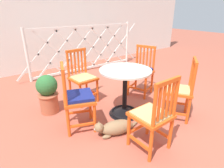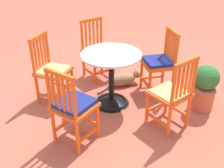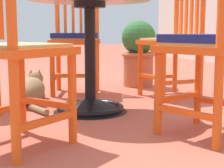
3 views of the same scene
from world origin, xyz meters
name	(u,v)px [view 1 (image 1 of 3)]	position (x,y,z in m)	size (l,w,h in m)	color
ground_plane	(137,117)	(0.00, 0.00, 0.00)	(24.00, 24.00, 0.00)	#AD5642
building_wall_backdrop	(51,15)	(0.00, 3.31, 1.40)	(10.00, 0.20, 2.80)	silver
lattice_fence_panel	(85,48)	(0.52, 2.53, 0.60)	(3.45, 0.06, 1.19)	silver
cafe_table	(125,97)	(-0.08, 0.21, 0.28)	(0.76, 0.76, 0.73)	black
orange_chair_at_corner	(141,72)	(0.65, 0.60, 0.45)	(0.52, 0.52, 0.91)	#EA5619
orange_chair_by_planter	(82,78)	(-0.39, 0.98, 0.43)	(0.43, 0.43, 0.91)	#EA5619
orange_chair_near_fence	(77,98)	(-0.82, 0.30, 0.45)	(0.51, 0.51, 0.91)	#EA5619
orange_chair_facing_out	(153,116)	(-0.33, -0.57, 0.43)	(0.41, 0.41, 0.91)	#EA5619
orange_chair_tucked_in	(180,90)	(0.51, -0.33, 0.43)	(0.56, 0.56, 0.91)	#EA5619
tabby_cat	(115,128)	(-0.52, -0.11, 0.10)	(0.74, 0.32, 0.23)	#8E704C
terracotta_planter	(48,93)	(-1.01, 0.96, 0.33)	(0.32, 0.32, 0.62)	#B25B3D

